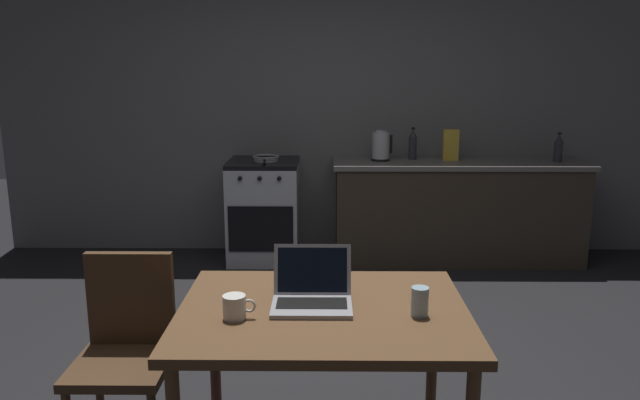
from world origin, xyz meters
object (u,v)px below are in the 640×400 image
at_px(chair, 126,344).
at_px(bottle_b, 413,144).
at_px(stove_oven, 264,210).
at_px(drinking_glass, 420,301).
at_px(frying_pan, 266,158).
at_px(laptop, 312,294).
at_px(coffee_mug, 235,307).
at_px(cereal_box, 451,145).
at_px(dining_table, 323,325).
at_px(bottle, 558,148).
at_px(electric_kettle, 381,146).

xyz_separation_m(chair, bottle_b, (1.61, 2.88, 0.50)).
distance_m(stove_oven, drinking_glass, 3.16).
bearing_deg(frying_pan, laptop, -80.92).
xyz_separation_m(laptop, coffee_mug, (-0.29, -0.14, 0.00)).
xyz_separation_m(stove_oven, frying_pan, (0.03, -0.03, 0.47)).
relative_size(frying_pan, cereal_box, 1.50).
bearing_deg(dining_table, frying_pan, 99.84).
xyz_separation_m(laptop, cereal_box, (1.12, 2.92, 0.23)).
xyz_separation_m(coffee_mug, drinking_glass, (0.71, 0.03, 0.01)).
bearing_deg(coffee_mug, bottle, 52.28).
bearing_deg(coffee_mug, laptop, 25.54).
xyz_separation_m(dining_table, laptop, (-0.05, 0.03, 0.12)).
distance_m(coffee_mug, bottle_b, 3.31).
height_order(chair, cereal_box, cereal_box).
xyz_separation_m(bottle, cereal_box, (-0.90, 0.07, 0.02)).
bearing_deg(chair, frying_pan, 87.11).
distance_m(stove_oven, laptop, 2.96).
relative_size(chair, laptop, 2.79).
bearing_deg(bottle_b, dining_table, -104.20).
height_order(dining_table, electric_kettle, electric_kettle).
bearing_deg(stove_oven, bottle, -1.09).
bearing_deg(bottle, chair, -135.81).
bearing_deg(bottle, frying_pan, 179.53).
relative_size(coffee_mug, cereal_box, 0.48).
xyz_separation_m(stove_oven, bottle_b, (1.29, 0.08, 0.57)).
bearing_deg(stove_oven, laptop, -80.50).
relative_size(laptop, drinking_glass, 2.80).
xyz_separation_m(chair, coffee_mug, (0.51, -0.24, 0.27)).
xyz_separation_m(bottle, frying_pan, (-2.48, 0.02, -0.09)).
bearing_deg(cereal_box, chair, -124.42).
bearing_deg(electric_kettle, bottle_b, 15.81).
bearing_deg(electric_kettle, frying_pan, -178.26).
distance_m(electric_kettle, frying_pan, 0.99).
height_order(electric_kettle, drinking_glass, electric_kettle).
xyz_separation_m(stove_oven, drinking_glass, (0.90, -3.00, 0.36)).
relative_size(stove_oven, dining_table, 0.76).
height_order(drinking_glass, bottle_b, bottle_b).
bearing_deg(laptop, bottle_b, 76.18).
height_order(stove_oven, laptop, laptop).
bearing_deg(coffee_mug, bottle_b, 70.59).
height_order(dining_table, coffee_mug, coffee_mug).
bearing_deg(frying_pan, stove_oven, 133.64).
distance_m(laptop, bottle_b, 3.09).
distance_m(electric_kettle, coffee_mug, 3.15).
bearing_deg(stove_oven, bottle_b, 3.65).
xyz_separation_m(bottle, coffee_mug, (-2.31, -2.99, -0.21)).
relative_size(laptop, bottle_b, 1.16).
distance_m(chair, drinking_glass, 1.27).
distance_m(stove_oven, chair, 2.81).
relative_size(coffee_mug, drinking_glass, 1.11).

